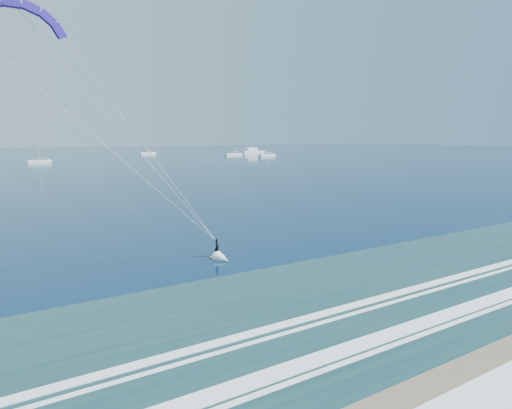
{
  "coord_description": "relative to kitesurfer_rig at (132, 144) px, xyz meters",
  "views": [
    {
      "loc": [
        -22.18,
        -9.52,
        10.24
      ],
      "look_at": [
        -1.74,
        22.09,
        4.58
      ],
      "focal_mm": 32.0,
      "sensor_mm": 36.0,
      "label": 1
    }
  ],
  "objects": [
    {
      "name": "kitesurfer_rig",
      "position": [
        0.0,
        0.0,
        0.0
      ],
      "size": [
        19.5,
        5.28,
        19.17
      ],
      "color": "gold",
      "rests_on": "ground"
    },
    {
      "name": "motor_yacht",
      "position": [
        129.87,
        188.24,
        -8.22
      ],
      "size": [
        13.73,
        3.66,
        5.85
      ],
      "color": "white",
      "rests_on": "ground"
    },
    {
      "name": "sailboat_2",
      "position": [
        14.77,
        159.14,
        -9.03
      ],
      "size": [
        8.02,
        2.4,
        11.23
      ],
      "color": "white",
      "rests_on": "ground"
    },
    {
      "name": "sailboat_3",
      "position": [
        78.73,
        218.09,
        -9.03
      ],
      "size": [
        8.65,
        2.4,
        11.77
      ],
      "color": "white",
      "rests_on": "ground"
    },
    {
      "name": "sailboat_4",
      "position": [
        112.92,
        180.51,
        -9.02
      ],
      "size": [
        9.92,
        2.4,
        13.38
      ],
      "color": "white",
      "rests_on": "ground"
    },
    {
      "name": "sailboat_5",
      "position": [
        120.89,
        160.59,
        -9.03
      ],
      "size": [
        8.82,
        2.4,
        11.93
      ],
      "color": "white",
      "rests_on": "ground"
    }
  ]
}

